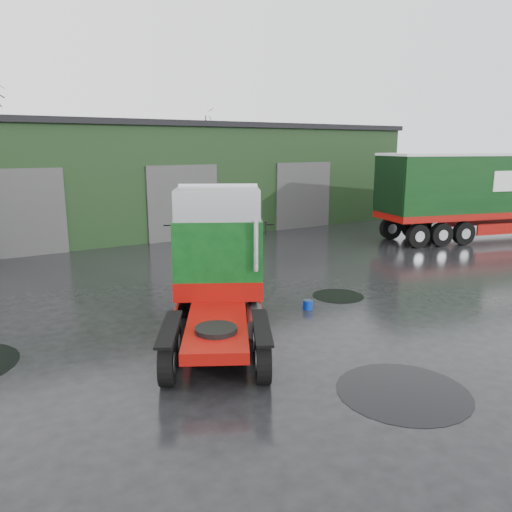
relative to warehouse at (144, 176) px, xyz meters
The scene contains 8 objects.
ground 20.35m from the warehouse, 95.71° to the right, with size 100.00×100.00×0.00m, color black.
warehouse is the anchor object (origin of this frame).
hero_tractor 20.66m from the warehouse, 104.47° to the right, with size 2.66×6.28×3.90m, color #0C4414, non-canonical shape.
lorry_right 20.80m from the warehouse, 43.81° to the right, with size 3.07×17.75×4.66m, color silver, non-canonical shape.
wash_bucket 19.25m from the warehouse, 94.51° to the right, with size 0.30×0.30×0.28m, color #07279F.
tree_back_b 12.82m from the warehouse, 51.34° to the left, with size 4.40×4.40×7.50m, color black, non-canonical shape.
puddle_0 24.67m from the warehouse, 97.25° to the right, with size 2.76×2.76×0.01m, color black.
puddle_1 18.65m from the warehouse, 89.25° to the right, with size 1.73×1.73×0.01m, color black.
Camera 1 is at (-8.64, -10.73, 4.97)m, focal length 35.00 mm.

